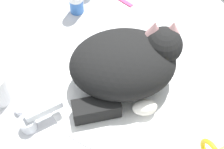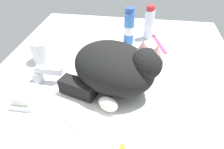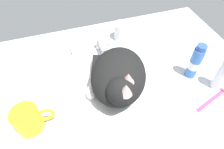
{
  "view_description": "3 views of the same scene",
  "coord_description": "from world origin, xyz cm",
  "px_view_note": "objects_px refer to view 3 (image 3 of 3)",
  "views": [
    {
      "loc": [
        -38.15,
        24.83,
        65.1
      ],
      "look_at": [
        -0.54,
        3.12,
        6.42
      ],
      "focal_mm": 52.2,
      "sensor_mm": 36.0,
      "label": 1
    },
    {
      "loc": [
        -48.07,
        -6.85,
        42.1
      ],
      "look_at": [
        -2.67,
        0.03,
        7.09
      ],
      "focal_mm": 33.83,
      "sensor_mm": 36.0,
      "label": 2
    },
    {
      "loc": [
        -15.31,
        -40.18,
        57.55
      ],
      "look_at": [
        -1.65,
        1.89,
        6.68
      ],
      "focal_mm": 31.69,
      "sensor_mm": 36.0,
      "label": 3
    }
  ],
  "objects_px": {
    "faucet": "(101,45)",
    "toothpaste_bottle": "(195,62)",
    "cat": "(118,77)",
    "soap_bar": "(80,49)",
    "coffee_mug": "(28,120)",
    "rinse_cup": "(121,31)",
    "mouthwash_bottle": "(222,75)",
    "toothbrush": "(215,97)"
  },
  "relations": [
    {
      "from": "faucet",
      "to": "coffee_mug",
      "type": "height_order",
      "value": "coffee_mug"
    },
    {
      "from": "soap_bar",
      "to": "toothbrush",
      "type": "distance_m",
      "value": 0.55
    },
    {
      "from": "soap_bar",
      "to": "toothbrush",
      "type": "bearing_deg",
      "value": -43.2
    },
    {
      "from": "faucet",
      "to": "toothbrush",
      "type": "bearing_deg",
      "value": -50.08
    },
    {
      "from": "mouthwash_bottle",
      "to": "faucet",
      "type": "bearing_deg",
      "value": 136.74
    },
    {
      "from": "mouthwash_bottle",
      "to": "toothbrush",
      "type": "bearing_deg",
      "value": -129.55
    },
    {
      "from": "toothbrush",
      "to": "faucet",
      "type": "bearing_deg",
      "value": 129.92
    },
    {
      "from": "coffee_mug",
      "to": "rinse_cup",
      "type": "bearing_deg",
      "value": 38.15
    },
    {
      "from": "rinse_cup",
      "to": "cat",
      "type": "bearing_deg",
      "value": -112.32
    },
    {
      "from": "faucet",
      "to": "toothbrush",
      "type": "height_order",
      "value": "faucet"
    },
    {
      "from": "coffee_mug",
      "to": "soap_bar",
      "type": "relative_size",
      "value": 1.74
    },
    {
      "from": "cat",
      "to": "coffee_mug",
      "type": "relative_size",
      "value": 2.44
    },
    {
      "from": "faucet",
      "to": "toothpaste_bottle",
      "type": "distance_m",
      "value": 0.38
    },
    {
      "from": "soap_bar",
      "to": "toothpaste_bottle",
      "type": "height_order",
      "value": "toothpaste_bottle"
    },
    {
      "from": "cat",
      "to": "mouthwash_bottle",
      "type": "height_order",
      "value": "cat"
    },
    {
      "from": "faucet",
      "to": "toothbrush",
      "type": "relative_size",
      "value": 0.8
    },
    {
      "from": "mouthwash_bottle",
      "to": "toothbrush",
      "type": "distance_m",
      "value": 0.08
    },
    {
      "from": "faucet",
      "to": "rinse_cup",
      "type": "xyz_separation_m",
      "value": [
        0.11,
        0.05,
        0.02
      ]
    },
    {
      "from": "rinse_cup",
      "to": "mouthwash_bottle",
      "type": "distance_m",
      "value": 0.44
    },
    {
      "from": "cat",
      "to": "toothpaste_bottle",
      "type": "distance_m",
      "value": 0.29
    },
    {
      "from": "toothpaste_bottle",
      "to": "coffee_mug",
      "type": "bearing_deg",
      "value": -176.84
    },
    {
      "from": "cat",
      "to": "toothbrush",
      "type": "relative_size",
      "value": 1.93
    },
    {
      "from": "soap_bar",
      "to": "mouthwash_bottle",
      "type": "distance_m",
      "value": 0.55
    },
    {
      "from": "rinse_cup",
      "to": "coffee_mug",
      "type": "bearing_deg",
      "value": -141.85
    },
    {
      "from": "rinse_cup",
      "to": "toothpaste_bottle",
      "type": "relative_size",
      "value": 0.53
    },
    {
      "from": "coffee_mug",
      "to": "mouthwash_bottle",
      "type": "height_order",
      "value": "mouthwash_bottle"
    },
    {
      "from": "cat",
      "to": "soap_bar",
      "type": "relative_size",
      "value": 4.25
    },
    {
      "from": "rinse_cup",
      "to": "toothbrush",
      "type": "bearing_deg",
      "value": -64.43
    },
    {
      "from": "coffee_mug",
      "to": "toothpaste_bottle",
      "type": "height_order",
      "value": "toothpaste_bottle"
    },
    {
      "from": "rinse_cup",
      "to": "toothpaste_bottle",
      "type": "distance_m",
      "value": 0.34
    },
    {
      "from": "toothbrush",
      "to": "coffee_mug",
      "type": "bearing_deg",
      "value": 171.76
    },
    {
      "from": "toothbrush",
      "to": "rinse_cup",
      "type": "bearing_deg",
      "value": 115.57
    },
    {
      "from": "faucet",
      "to": "toothpaste_bottle",
      "type": "relative_size",
      "value": 0.85
    },
    {
      "from": "faucet",
      "to": "soap_bar",
      "type": "bearing_deg",
      "value": 176.38
    },
    {
      "from": "faucet",
      "to": "cat",
      "type": "relative_size",
      "value": 0.42
    },
    {
      "from": "coffee_mug",
      "to": "cat",
      "type": "bearing_deg",
      "value": 8.5
    },
    {
      "from": "soap_bar",
      "to": "mouthwash_bottle",
      "type": "bearing_deg",
      "value": -37.2
    },
    {
      "from": "soap_bar",
      "to": "faucet",
      "type": "bearing_deg",
      "value": -3.62
    },
    {
      "from": "soap_bar",
      "to": "coffee_mug",
      "type": "bearing_deg",
      "value": -126.85
    },
    {
      "from": "cat",
      "to": "soap_bar",
      "type": "height_order",
      "value": "cat"
    },
    {
      "from": "coffee_mug",
      "to": "soap_bar",
      "type": "height_order",
      "value": "coffee_mug"
    },
    {
      "from": "coffee_mug",
      "to": "rinse_cup",
      "type": "distance_m",
      "value": 0.53
    }
  ]
}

